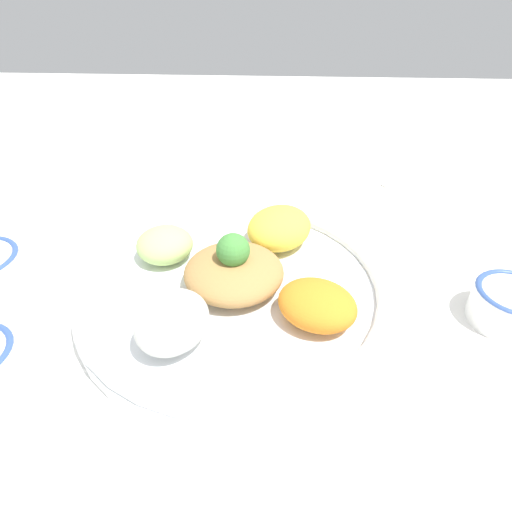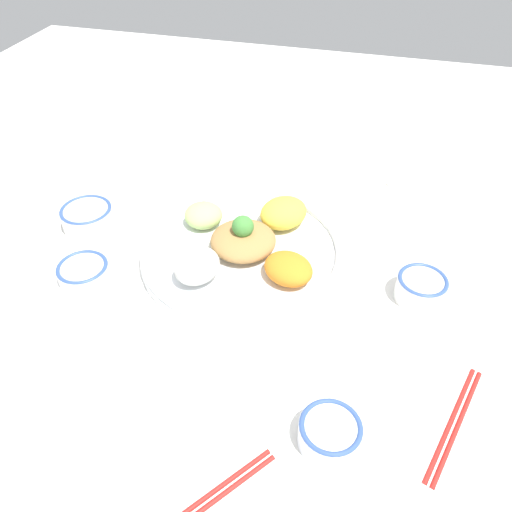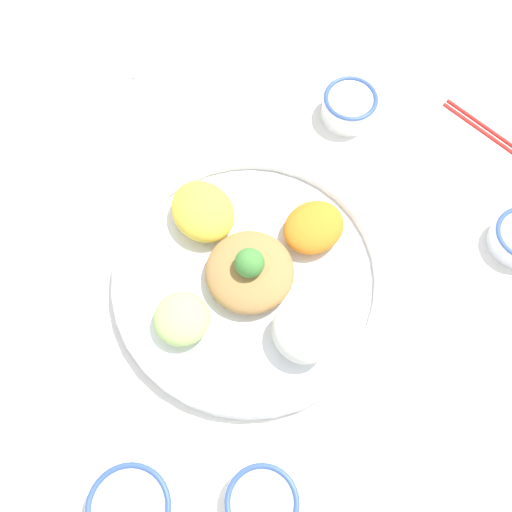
{
  "view_description": "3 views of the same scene",
  "coord_description": "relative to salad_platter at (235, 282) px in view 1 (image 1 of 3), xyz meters",
  "views": [
    {
      "loc": [
        -0.39,
        -0.01,
        0.37
      ],
      "look_at": [
        0.06,
        0.01,
        0.04
      ],
      "focal_mm": 30.0,
      "sensor_mm": 36.0,
      "label": 1
    },
    {
      "loc": [
        -0.67,
        -0.17,
        0.64
      ],
      "look_at": [
        0.0,
        0.01,
        0.03
      ],
      "focal_mm": 35.0,
      "sensor_mm": 36.0,
      "label": 2
    },
    {
      "loc": [
        -0.1,
        0.3,
        0.81
      ],
      "look_at": [
        0.02,
        0.02,
        0.06
      ],
      "focal_mm": 42.0,
      "sensor_mm": 36.0,
      "label": 3
    }
  ],
  "objects": [
    {
      "name": "ground_plane",
      "position": [
        -0.02,
        -0.04,
        -0.02
      ],
      "size": [
        2.4,
        2.4,
        0.0
      ],
      "primitive_type": "plane",
      "color": "white"
    },
    {
      "name": "sauce_bowl_dark",
      "position": [
        -0.03,
        -0.33,
        0.0
      ],
      "size": [
        0.09,
        0.09,
        0.05
      ],
      "color": "white",
      "rests_on": "ground_plane"
    },
    {
      "name": "salad_platter",
      "position": [
        0.0,
        0.0,
        0.0
      ],
      "size": [
        0.39,
        0.39,
        0.1
      ],
      "color": "white",
      "rests_on": "ground_plane"
    },
    {
      "name": "serving_spoon_main",
      "position": [
        0.33,
        -0.25,
        -0.02
      ],
      "size": [
        0.08,
        0.11,
        0.01
      ],
      "rotation": [
        0.0,
        0.0,
        5.28
      ],
      "color": "beige",
      "rests_on": "ground_plane"
    }
  ]
}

